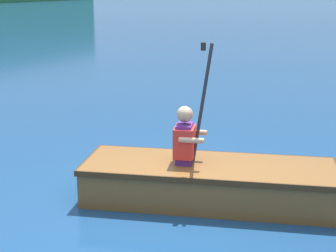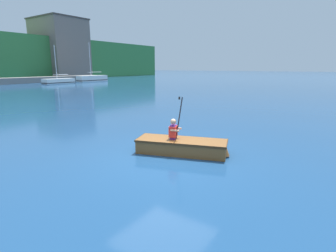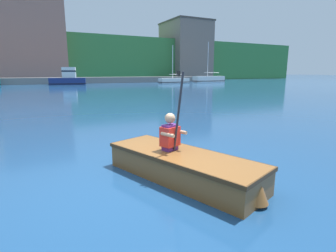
{
  "view_description": "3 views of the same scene",
  "coord_description": "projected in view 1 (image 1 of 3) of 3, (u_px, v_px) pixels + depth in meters",
  "views": [
    {
      "loc": [
        -3.97,
        -2.27,
        2.27
      ],
      "look_at": [
        0.72,
        0.37,
        0.77
      ],
      "focal_mm": 55.0,
      "sensor_mm": 36.0,
      "label": 1
    },
    {
      "loc": [
        -5.69,
        -4.11,
        2.55
      ],
      "look_at": [
        0.72,
        0.37,
        0.77
      ],
      "focal_mm": 28.0,
      "sensor_mm": 36.0,
      "label": 2
    },
    {
      "loc": [
        -1.27,
        -3.58,
        1.69
      ],
      "look_at": [
        0.72,
        0.37,
        0.77
      ],
      "focal_mm": 28.0,
      "sensor_mm": 36.0,
      "label": 3
    }
  ],
  "objects": [
    {
      "name": "person_paddler",
      "position": [
        186.0,
        137.0,
        5.41
      ],
      "size": [
        0.42,
        0.42,
        1.28
      ],
      "color": "#592672",
      "rests_on": "rowboat_foreground"
    },
    {
      "name": "rowboat_foreground",
      "position": [
        212.0,
        180.0,
        5.49
      ],
      "size": [
        1.74,
        2.83,
        0.42
      ],
      "color": "brown",
      "rests_on": "ground"
    },
    {
      "name": "ground_plane",
      "position": [
        165.0,
        225.0,
        5.02
      ],
      "size": [
        300.0,
        300.0,
        0.0
      ],
      "primitive_type": "plane",
      "color": "navy"
    }
  ]
}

